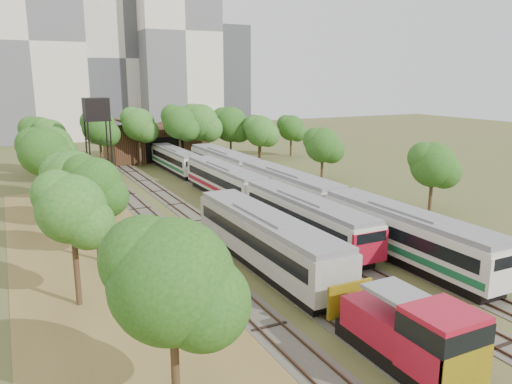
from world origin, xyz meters
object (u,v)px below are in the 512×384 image
railcar_green_set (289,190)px  railcar_red_set (259,197)px  shunter_locomotive (414,336)px  water_tower (96,111)px

railcar_green_set → railcar_red_set: bearing=-166.6°
shunter_locomotive → water_tower: water_tower is taller
railcar_green_set → water_tower: 29.26m
railcar_red_set → water_tower: (-11.23, 24.86, 7.39)m
water_tower → railcar_green_set: bearing=-57.5°
water_tower → shunter_locomotive: bearing=-84.3°
railcar_red_set → shunter_locomotive: shunter_locomotive is taller
shunter_locomotive → water_tower: (-5.23, 52.52, 7.50)m
railcar_green_set → shunter_locomotive: size_ratio=6.43×
railcar_red_set → shunter_locomotive: bearing=-102.2°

